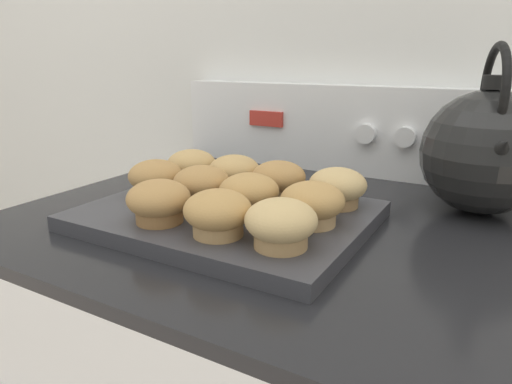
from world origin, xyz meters
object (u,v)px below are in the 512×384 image
(muffin_r1_c1, at_px, (202,185))
(muffin_pan, at_px, (228,216))
(muffin_r2_c2, at_px, (281,180))
(muffin_r2_c3, at_px, (338,187))
(tea_kettle, at_px, (485,151))
(muffin_r0_c2, at_px, (218,213))
(muffin_r2_c1, at_px, (234,172))
(muffin_r0_c1, at_px, (159,201))
(muffin_r1_c0, at_px, (156,178))
(muffin_r0_c3, at_px, (281,224))
(muffin_r1_c3, at_px, (312,204))
(muffin_r1_c2, at_px, (252,194))
(muffin_r2_c0, at_px, (192,166))

(muffin_r1_c1, bearing_deg, muffin_pan, -2.48)
(muffin_r2_c2, relative_size, muffin_r2_c3, 1.00)
(muffin_pan, height_order, tea_kettle, tea_kettle)
(muffin_r0_c2, xyz_separation_m, muffin_r2_c1, (-0.09, 0.18, 0.00))
(muffin_r0_c1, relative_size, muffin_r1_c0, 1.00)
(muffin_r0_c3, height_order, muffin_r1_c3, same)
(muffin_r1_c2, distance_m, muffin_r2_c0, 0.20)
(muffin_r0_c3, distance_m, muffin_r1_c2, 0.12)
(muffin_r2_c3, distance_m, tea_kettle, 0.23)
(muffin_r2_c0, bearing_deg, muffin_r1_c0, -89.19)
(muffin_r1_c3, relative_size, muffin_r2_c1, 1.00)
(muffin_r1_c3, height_order, muffin_r2_c3, same)
(muffin_r1_c3, bearing_deg, muffin_r2_c2, 135.80)
(muffin_pan, height_order, muffin_r1_c0, muffin_r1_c0)
(muffin_r2_c0, bearing_deg, muffin_r1_c3, -18.93)
(muffin_r0_c2, height_order, muffin_r2_c2, same)
(muffin_r2_c2, bearing_deg, muffin_r2_c0, 178.57)
(muffin_pan, xyz_separation_m, muffin_r0_c1, (-0.05, -0.09, 0.04))
(muffin_r2_c1, xyz_separation_m, muffin_r2_c3, (0.18, -0.00, 0.00))
(muffin_r0_c2, distance_m, muffin_r2_c1, 0.20)
(muffin_r1_c0, xyz_separation_m, muffin_r2_c3, (0.27, 0.09, 0.00))
(muffin_r0_c2, xyz_separation_m, muffin_r2_c2, (-0.00, 0.18, 0.00))
(muffin_r1_c0, height_order, muffin_r2_c0, same)
(muffin_r1_c2, bearing_deg, muffin_r1_c0, 179.60)
(muffin_r0_c3, bearing_deg, tea_kettle, 60.44)
(muffin_r0_c1, height_order, muffin_r0_c3, same)
(muffin_r1_c1, height_order, tea_kettle, tea_kettle)
(muffin_r0_c2, bearing_deg, muffin_pan, 117.12)
(muffin_r0_c1, xyz_separation_m, muffin_r2_c2, (0.09, 0.18, 0.00))
(muffin_r1_c1, relative_size, muffin_r1_c3, 1.00)
(muffin_r0_c2, distance_m, muffin_r1_c2, 0.09)
(muffin_r1_c2, height_order, muffin_r2_c1, same)
(muffin_r1_c1, bearing_deg, muffin_r2_c3, 26.02)
(muffin_pan, bearing_deg, muffin_r2_c0, 145.64)
(muffin_r1_c3, bearing_deg, muffin_r2_c0, 161.07)
(muffin_r2_c1, distance_m, muffin_r2_c2, 0.09)
(muffin_r0_c2, height_order, tea_kettle, tea_kettle)
(muffin_pan, relative_size, muffin_r2_c3, 4.69)
(muffin_r0_c3, bearing_deg, muffin_r2_c1, 134.87)
(muffin_pan, distance_m, muffin_r2_c0, 0.17)
(muffin_r1_c3, bearing_deg, muffin_r1_c0, -179.54)
(muffin_r1_c2, bearing_deg, muffin_pan, 176.07)
(muffin_r0_c3, xyz_separation_m, muffin_r1_c1, (-0.18, 0.09, 0.00))
(muffin_r0_c1, bearing_deg, muffin_r2_c3, 45.12)
(muffin_r1_c1, bearing_deg, muffin_r2_c0, 134.27)
(muffin_r0_c2, height_order, muffin_r2_c1, same)
(muffin_r1_c2, xyz_separation_m, tea_kettle, (0.27, 0.24, 0.05))
(muffin_r2_c3, bearing_deg, muffin_r2_c0, 179.64)
(muffin_r2_c1, distance_m, muffin_r2_c3, 0.18)
(muffin_r0_c1, xyz_separation_m, muffin_r2_c3, (0.18, 0.18, 0.00))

